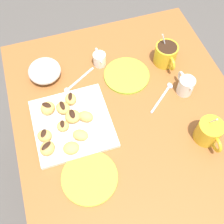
{
  "coord_description": "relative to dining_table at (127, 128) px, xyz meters",
  "views": [
    {
      "loc": [
        0.49,
        -0.22,
        1.62
      ],
      "look_at": [
        -0.0,
        -0.06,
        0.76
      ],
      "focal_mm": 44.22,
      "sensor_mm": 36.0,
      "label": 1
    }
  ],
  "objects": [
    {
      "name": "beignet_8",
      "position": [
        0.02,
        -0.31,
        0.17
      ],
      "size": [
        0.07,
        0.07,
        0.03
      ],
      "primitive_type": "ellipsoid",
      "rotation": [
        0.0,
        0.0,
        2.6
      ],
      "color": "#DBA351",
      "rests_on": "pastry_plate_square"
    },
    {
      "name": "chocolate_drizzle_8",
      "position": [
        0.02,
        -0.31,
        0.19
      ],
      "size": [
        0.04,
        0.03,
        0.0
      ],
      "primitive_type": "ellipsoid",
      "rotation": [
        0.0,
        0.0,
        2.65
      ],
      "color": "black",
      "rests_on": "beignet_8"
    },
    {
      "name": "ground_plane",
      "position": [
        0.0,
        0.0,
        -0.6
      ],
      "size": [
        8.0,
        8.0,
        0.0
      ],
      "primitive_type": "plane",
      "color": "#514C47"
    },
    {
      "name": "beignet_6",
      "position": [
        -0.01,
        -0.16,
        0.17
      ],
      "size": [
        0.06,
        0.07,
        0.04
      ],
      "primitive_type": "ellipsoid",
      "rotation": [
        0.0,
        0.0,
        5.68
      ],
      "color": "#DBA351",
      "rests_on": "pastry_plate_square"
    },
    {
      "name": "chocolate_drizzle_2",
      "position": [
        -0.1,
        -0.19,
        0.19
      ],
      "size": [
        0.04,
        0.02,
        0.0
      ],
      "primitive_type": "ellipsoid",
      "rotation": [
        0.0,
        0.0,
        -0.27
      ],
      "color": "black",
      "rests_on": "beignet_2"
    },
    {
      "name": "ice_cream_bowl",
      "position": [
        -0.25,
        -0.26,
        0.18
      ],
      "size": [
        0.13,
        0.13,
        0.1
      ],
      "color": "silver",
      "rests_on": "dining_table"
    },
    {
      "name": "coffee_mug_mustard_right",
      "position": [
        0.19,
        0.22,
        0.18
      ],
      "size": [
        0.12,
        0.08,
        0.13
      ],
      "color": "gold",
      "rests_on": "dining_table"
    },
    {
      "name": "beignet_2",
      "position": [
        -0.1,
        -0.19,
        0.17
      ],
      "size": [
        0.05,
        0.04,
        0.03
      ],
      "primitive_type": "ellipsoid",
      "rotation": [
        0.0,
        0.0,
        0.02
      ],
      "color": "#DBA351",
      "rests_on": "pastry_plate_square"
    },
    {
      "name": "beignet_3",
      "position": [
        -0.02,
        -0.2,
        0.17
      ],
      "size": [
        0.07,
        0.07,
        0.03
      ],
      "primitive_type": "ellipsoid",
      "rotation": [
        0.0,
        0.0,
        2.72
      ],
      "color": "#DBA351",
      "rests_on": "pastry_plate_square"
    },
    {
      "name": "chocolate_drizzle_5",
      "position": [
        -0.07,
        -0.23,
        0.18
      ],
      "size": [
        0.04,
        0.02,
        0.0
      ],
      "primitive_type": "ellipsoid",
      "rotation": [
        0.0,
        0.0,
        3.26
      ],
      "color": "black",
      "rests_on": "beignet_5"
    },
    {
      "name": "beignet_9",
      "position": [
        -0.08,
        -0.28,
        0.17
      ],
      "size": [
        0.07,
        0.07,
        0.04
      ],
      "primitive_type": "ellipsoid",
      "rotation": [
        0.0,
        0.0,
        0.8
      ],
      "color": "#DBA351",
      "rests_on": "pastry_plate_square"
    },
    {
      "name": "chocolate_drizzle_0",
      "position": [
        0.01,
        -0.25,
        0.18
      ],
      "size": [
        0.03,
        0.02,
        0.0
      ],
      "primitive_type": "ellipsoid",
      "rotation": [
        0.0,
        0.0,
        2.98
      ],
      "color": "black",
      "rests_on": "beignet_0"
    },
    {
      "name": "loose_spoon_near_saucer",
      "position": [
        -0.18,
        -0.16,
        0.14
      ],
      "size": [
        0.1,
        0.14,
        0.01
      ],
      "color": "silver",
      "rests_on": "dining_table"
    },
    {
      "name": "beignet_1",
      "position": [
        0.07,
        -0.31,
        0.17
      ],
      "size": [
        0.07,
        0.07,
        0.04
      ],
      "primitive_type": "ellipsoid",
      "rotation": [
        0.0,
        0.0,
        2.43
      ],
      "color": "#DBA351",
      "rests_on": "pastry_plate_square"
    },
    {
      "name": "beignet_5",
      "position": [
        -0.07,
        -0.23,
        0.17
      ],
      "size": [
        0.07,
        0.07,
        0.03
      ],
      "primitive_type": "ellipsoid",
      "rotation": [
        0.0,
        0.0,
        3.56
      ],
      "color": "#DBA351",
      "rests_on": "pastry_plate_square"
    },
    {
      "name": "saucer_lime_right",
      "position": [
        0.2,
        -0.21,
        0.14
      ],
      "size": [
        0.18,
        0.18,
        0.01
      ],
      "primitive_type": "cylinder",
      "color": "#9EC633",
      "rests_on": "dining_table"
    },
    {
      "name": "loose_spoon_by_plate",
      "position": [
        -0.03,
        0.16,
        0.14
      ],
      "size": [
        0.11,
        0.13,
        0.01
      ],
      "color": "silver",
      "rests_on": "dining_table"
    },
    {
      "name": "beignet_4",
      "position": [
        0.06,
        -0.2,
        0.17
      ],
      "size": [
        0.06,
        0.07,
        0.03
      ],
      "primitive_type": "ellipsoid",
      "rotation": [
        0.0,
        0.0,
        5.72
      ],
      "color": "#DBA351",
      "rests_on": "pastry_plate_square"
    },
    {
      "name": "chocolate_drizzle_1",
      "position": [
        0.07,
        -0.31,
        0.19
      ],
      "size": [
        0.03,
        0.04,
        0.0
      ],
      "primitive_type": "ellipsoid",
      "rotation": [
        0.0,
        0.0,
        2.15
      ],
      "color": "black",
      "rests_on": "beignet_1"
    },
    {
      "name": "chocolate_sauce_pitcher",
      "position": [
        -0.25,
        -0.04,
        0.17
      ],
      "size": [
        0.09,
        0.05,
        0.06
      ],
      "color": "silver",
      "rests_on": "dining_table"
    },
    {
      "name": "dining_table",
      "position": [
        0.0,
        0.0,
        0.0
      ],
      "size": [
        0.95,
        0.85,
        0.74
      ],
      "color": "#935628",
      "rests_on": "ground_plane"
    },
    {
      "name": "chocolate_drizzle_3",
      "position": [
        -0.02,
        -0.2,
        0.19
      ],
      "size": [
        0.04,
        0.02,
        0.0
      ],
      "primitive_type": "ellipsoid",
      "rotation": [
        0.0,
        0.0,
        3.18
      ],
      "color": "black",
      "rests_on": "beignet_3"
    },
    {
      "name": "pastry_plate_square",
      "position": [
        -0.01,
        -0.21,
        0.15
      ],
      "size": [
        0.27,
        0.27,
        0.02
      ],
      "primitive_type": "cube",
      "color": "silver",
      "rests_on": "dining_table"
    },
    {
      "name": "coffee_mug_mustard_left",
      "position": [
        -0.18,
        0.22,
        0.18
      ],
      "size": [
        0.13,
        0.09,
        0.13
      ],
      "color": "gold",
      "rests_on": "dining_table"
    },
    {
      "name": "saucer_lime_left",
      "position": [
        -0.16,
        0.05,
        0.14
      ],
      "size": [
        0.18,
        0.18,
        0.01
      ],
      "primitive_type": "cylinder",
      "color": "#9EC633",
      "rests_on": "dining_table"
    },
    {
      "name": "cream_pitcher_white",
      "position": [
        -0.02,
        0.23,
        0.18
      ],
      "size": [
        0.1,
        0.06,
        0.07
      ],
      "color": "silver",
      "rests_on": "dining_table"
    },
    {
      "name": "beignet_7",
      "position": [
        0.1,
        -0.24,
        0.17
      ],
      "size": [
        0.06,
        0.06,
        0.03
      ],
      "primitive_type": "ellipsoid",
      "rotation": [
        0.0,
        0.0,
        4.53
      ],
      "color": "#DBA351",
      "rests_on": "pastry_plate_square"
    },
    {
      "name": "chocolate_drizzle_9",
      "position": [
        -0.08,
        -0.28,
        0.19
      ],
      "size": [
        0.04,
        0.04,
        0.0
      ],
      "primitive_type": "ellipsoid",
      "rotation": [
        0.0,
        0.0,
        0.87
      ],
      "color": "black",
      "rests_on": "beignet_9"
    },
    {
      "name": "beignet_0",
      "position": [
        0.01,
        -0.25,
        0.17
      ],
      "size": [
        0.05,
        0.05,
        0.03
      ],
      "primitive_type": "ellipsoid",
      "rotation": [
        0.0,
        0.0,
        3.01
      ],
      "color": "#DBA351",
      "rests_on": "pastry_plate_square"
    }
  ]
}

